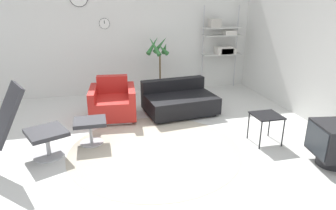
{
  "coord_description": "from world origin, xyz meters",
  "views": [
    {
      "loc": [
        -0.77,
        -4.21,
        2.13
      ],
      "look_at": [
        0.29,
        0.13,
        0.55
      ],
      "focal_mm": 32.0,
      "sensor_mm": 36.0,
      "label": 1
    }
  ],
  "objects_px": {
    "lounge_chair": "(16,117)",
    "armchair_red": "(113,103)",
    "side_table": "(267,118)",
    "shelf_unit": "(223,41)",
    "potted_plant": "(160,77)",
    "couch_low": "(179,101)",
    "crt_television": "(335,143)",
    "ottoman": "(90,126)"
  },
  "relations": [
    {
      "from": "armchair_red",
      "to": "potted_plant",
      "type": "distance_m",
      "value": 1.49
    },
    {
      "from": "side_table",
      "to": "couch_low",
      "type": "bearing_deg",
      "value": 120.49
    },
    {
      "from": "side_table",
      "to": "potted_plant",
      "type": "relative_size",
      "value": 0.33
    },
    {
      "from": "armchair_red",
      "to": "shelf_unit",
      "type": "distance_m",
      "value": 3.21
    },
    {
      "from": "crt_television",
      "to": "shelf_unit",
      "type": "xyz_separation_m",
      "value": [
        0.0,
        3.82,
        0.86
      ]
    },
    {
      "from": "side_table",
      "to": "shelf_unit",
      "type": "height_order",
      "value": "shelf_unit"
    },
    {
      "from": "ottoman",
      "to": "shelf_unit",
      "type": "bearing_deg",
      "value": 36.98
    },
    {
      "from": "lounge_chair",
      "to": "couch_low",
      "type": "bearing_deg",
      "value": 94.11
    },
    {
      "from": "armchair_red",
      "to": "potted_plant",
      "type": "height_order",
      "value": "potted_plant"
    },
    {
      "from": "side_table",
      "to": "potted_plant",
      "type": "distance_m",
      "value": 2.83
    },
    {
      "from": "ottoman",
      "to": "shelf_unit",
      "type": "xyz_separation_m",
      "value": [
        3.17,
        2.39,
        0.89
      ]
    },
    {
      "from": "ottoman",
      "to": "side_table",
      "type": "xyz_separation_m",
      "value": [
        2.64,
        -0.61,
        0.12
      ]
    },
    {
      "from": "armchair_red",
      "to": "side_table",
      "type": "relative_size",
      "value": 1.98
    },
    {
      "from": "couch_low",
      "to": "potted_plant",
      "type": "distance_m",
      "value": 1.04
    },
    {
      "from": "armchair_red",
      "to": "potted_plant",
      "type": "relative_size",
      "value": 0.66
    },
    {
      "from": "ottoman",
      "to": "shelf_unit",
      "type": "height_order",
      "value": "shelf_unit"
    },
    {
      "from": "couch_low",
      "to": "side_table",
      "type": "distance_m",
      "value": 1.87
    },
    {
      "from": "potted_plant",
      "to": "ottoman",
      "type": "bearing_deg",
      "value": -127.43
    },
    {
      "from": "armchair_red",
      "to": "couch_low",
      "type": "xyz_separation_m",
      "value": [
        1.29,
        -0.02,
        -0.06
      ]
    },
    {
      "from": "lounge_chair",
      "to": "crt_television",
      "type": "bearing_deg",
      "value": 51.59
    },
    {
      "from": "side_table",
      "to": "crt_television",
      "type": "xyz_separation_m",
      "value": [
        0.53,
        -0.83,
        -0.08
      ]
    },
    {
      "from": "couch_low",
      "to": "lounge_chair",
      "type": "bearing_deg",
      "value": 21.74
    },
    {
      "from": "potted_plant",
      "to": "shelf_unit",
      "type": "distance_m",
      "value": 1.84
    },
    {
      "from": "armchair_red",
      "to": "crt_television",
      "type": "bearing_deg",
      "value": 143.41
    },
    {
      "from": "lounge_chair",
      "to": "side_table",
      "type": "xyz_separation_m",
      "value": [
        3.55,
        -0.2,
        -0.28
      ]
    },
    {
      "from": "lounge_chair",
      "to": "crt_television",
      "type": "xyz_separation_m",
      "value": [
        4.07,
        -1.02,
        -0.36
      ]
    },
    {
      "from": "armchair_red",
      "to": "potted_plant",
      "type": "bearing_deg",
      "value": -133.76
    },
    {
      "from": "side_table",
      "to": "shelf_unit",
      "type": "xyz_separation_m",
      "value": [
        0.53,
        3.0,
        0.78
      ]
    },
    {
      "from": "lounge_chair",
      "to": "couch_low",
      "type": "distance_m",
      "value": 2.99
    },
    {
      "from": "side_table",
      "to": "shelf_unit",
      "type": "distance_m",
      "value": 3.14
    },
    {
      "from": "potted_plant",
      "to": "armchair_red",
      "type": "bearing_deg",
      "value": -138.78
    },
    {
      "from": "armchair_red",
      "to": "shelf_unit",
      "type": "relative_size",
      "value": 0.46
    },
    {
      "from": "side_table",
      "to": "potted_plant",
      "type": "bearing_deg",
      "value": 113.38
    },
    {
      "from": "armchair_red",
      "to": "side_table",
      "type": "xyz_separation_m",
      "value": [
        2.23,
        -1.62,
        0.13
      ]
    },
    {
      "from": "armchair_red",
      "to": "crt_television",
      "type": "distance_m",
      "value": 3.69
    },
    {
      "from": "lounge_chair",
      "to": "armchair_red",
      "type": "distance_m",
      "value": 1.98
    },
    {
      "from": "couch_low",
      "to": "shelf_unit",
      "type": "bearing_deg",
      "value": -143.37
    },
    {
      "from": "couch_low",
      "to": "side_table",
      "type": "height_order",
      "value": "couch_low"
    },
    {
      "from": "crt_television",
      "to": "lounge_chair",
      "type": "bearing_deg",
      "value": 85.57
    },
    {
      "from": "crt_television",
      "to": "potted_plant",
      "type": "distance_m",
      "value": 3.8
    },
    {
      "from": "side_table",
      "to": "crt_television",
      "type": "bearing_deg",
      "value": -57.51
    },
    {
      "from": "crt_television",
      "to": "ottoman",
      "type": "bearing_deg",
      "value": 75.39
    }
  ]
}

